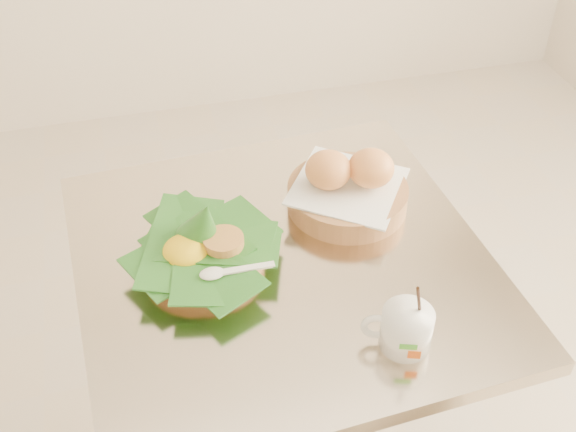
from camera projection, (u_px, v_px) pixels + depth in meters
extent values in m
cylinder|color=gray|center=(283.00, 390.00, 1.50)|extent=(0.07, 0.07, 0.69)
cube|color=beige|center=(283.00, 264.00, 1.26)|extent=(0.74, 0.74, 0.03)
cylinder|color=#B67B4E|center=(203.00, 254.00, 1.23)|extent=(0.21, 0.21, 0.03)
cone|color=#27601B|center=(203.00, 222.00, 1.20)|extent=(0.13, 0.13, 0.11)
ellipsoid|color=yellow|center=(186.00, 251.00, 1.21)|extent=(0.08, 0.08, 0.04)
cylinder|color=#CC9347|center=(224.00, 242.00, 1.21)|extent=(0.07, 0.07, 0.02)
cylinder|color=#B67B4E|center=(347.00, 196.00, 1.35)|extent=(0.22, 0.22, 0.04)
cube|color=white|center=(348.00, 186.00, 1.33)|extent=(0.27, 0.27, 0.01)
ellipsoid|color=orange|center=(328.00, 170.00, 1.31)|extent=(0.09, 0.09, 0.07)
ellipsoid|color=orange|center=(371.00, 168.00, 1.31)|extent=(0.09, 0.09, 0.07)
cylinder|color=white|center=(406.00, 329.00, 1.08)|extent=(0.08, 0.08, 0.07)
torus|color=white|center=(377.00, 327.00, 1.09)|extent=(0.05, 0.03, 0.05)
cylinder|color=#4D2916|center=(409.00, 315.00, 1.06)|extent=(0.07, 0.07, 0.01)
cylinder|color=black|center=(419.00, 304.00, 1.05)|extent=(0.03, 0.03, 0.10)
cube|color=green|center=(408.00, 347.00, 1.05)|extent=(0.03, 0.01, 0.01)
cube|color=orange|center=(414.00, 355.00, 1.06)|extent=(0.02, 0.01, 0.02)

